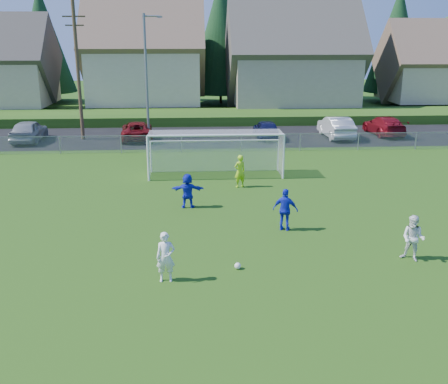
{
  "coord_description": "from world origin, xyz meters",
  "views": [
    {
      "loc": [
        -1.22,
        -12.46,
        7.58
      ],
      "look_at": [
        0.0,
        8.0,
        1.4
      ],
      "focal_mm": 42.0,
      "sensor_mm": 36.0,
      "label": 1
    }
  ],
  "objects_px": {
    "car_e": "(266,129)",
    "soccer_ball": "(238,266)",
    "player_blue_b": "(188,191)",
    "player_white_b": "(413,238)",
    "car_a": "(29,131)",
    "player_white_a": "(166,257)",
    "soccer_goal": "(215,146)",
    "goalkeeper": "(240,171)",
    "car_c": "(137,130)",
    "player_blue_a": "(285,210)",
    "car_g": "(384,126)",
    "car_f": "(336,127)"
  },
  "relations": [
    {
      "from": "player_white_b",
      "to": "car_e",
      "type": "height_order",
      "value": "player_white_b"
    },
    {
      "from": "goalkeeper",
      "to": "car_c",
      "type": "height_order",
      "value": "goalkeeper"
    },
    {
      "from": "player_white_b",
      "to": "car_g",
      "type": "height_order",
      "value": "player_white_b"
    },
    {
      "from": "car_e",
      "to": "soccer_goal",
      "type": "bearing_deg",
      "value": 66.62
    },
    {
      "from": "car_a",
      "to": "soccer_goal",
      "type": "xyz_separation_m",
      "value": [
        13.3,
        -10.38,
        0.83
      ]
    },
    {
      "from": "car_g",
      "to": "soccer_ball",
      "type": "bearing_deg",
      "value": 58.0
    },
    {
      "from": "car_c",
      "to": "soccer_goal",
      "type": "xyz_separation_m",
      "value": [
        5.42,
        -10.71,
        0.95
      ]
    },
    {
      "from": "player_white_b",
      "to": "car_a",
      "type": "height_order",
      "value": "player_white_b"
    },
    {
      "from": "car_a",
      "to": "player_blue_b",
      "type": "bearing_deg",
      "value": 125.65
    },
    {
      "from": "player_white_a",
      "to": "car_c",
      "type": "bearing_deg",
      "value": 95.02
    },
    {
      "from": "car_e",
      "to": "soccer_ball",
      "type": "bearing_deg",
      "value": 78.71
    },
    {
      "from": "player_blue_a",
      "to": "car_c",
      "type": "relative_size",
      "value": 0.35
    },
    {
      "from": "player_blue_b",
      "to": "car_e",
      "type": "relative_size",
      "value": 0.39
    },
    {
      "from": "player_blue_a",
      "to": "car_f",
      "type": "distance_m",
      "value": 20.69
    },
    {
      "from": "player_white_a",
      "to": "soccer_goal",
      "type": "xyz_separation_m",
      "value": [
        2.16,
        13.17,
        0.8
      ]
    },
    {
      "from": "goalkeeper",
      "to": "car_e",
      "type": "xyz_separation_m",
      "value": [
        3.17,
        13.09,
        -0.15
      ]
    },
    {
      "from": "car_g",
      "to": "player_white_b",
      "type": "bearing_deg",
      "value": 70.06
    },
    {
      "from": "soccer_ball",
      "to": "car_c",
      "type": "relative_size",
      "value": 0.05
    },
    {
      "from": "player_blue_a",
      "to": "goalkeeper",
      "type": "bearing_deg",
      "value": -58.37
    },
    {
      "from": "goalkeeper",
      "to": "player_blue_a",
      "type": "bearing_deg",
      "value": 76.87
    },
    {
      "from": "player_white_b",
      "to": "player_blue_a",
      "type": "height_order",
      "value": "player_blue_a"
    },
    {
      "from": "car_a",
      "to": "soccer_ball",
      "type": "bearing_deg",
      "value": 120.12
    },
    {
      "from": "car_f",
      "to": "goalkeeper",
      "type": "bearing_deg",
      "value": 55.31
    },
    {
      "from": "soccer_ball",
      "to": "car_f",
      "type": "xyz_separation_m",
      "value": [
        9.47,
        22.93,
        0.7
      ]
    },
    {
      "from": "player_blue_a",
      "to": "player_blue_b",
      "type": "distance_m",
      "value": 5.02
    },
    {
      "from": "player_white_b",
      "to": "player_blue_b",
      "type": "distance_m",
      "value": 10.07
    },
    {
      "from": "player_white_a",
      "to": "car_f",
      "type": "distance_m",
      "value": 26.47
    },
    {
      "from": "goalkeeper",
      "to": "player_blue_b",
      "type": "bearing_deg",
      "value": 25.7
    },
    {
      "from": "player_white_b",
      "to": "car_f",
      "type": "bearing_deg",
      "value": 121.53
    },
    {
      "from": "player_white_a",
      "to": "car_c",
      "type": "height_order",
      "value": "player_white_a"
    },
    {
      "from": "soccer_goal",
      "to": "car_a",
      "type": "bearing_deg",
      "value": 142.04
    },
    {
      "from": "player_blue_b",
      "to": "car_g",
      "type": "xyz_separation_m",
      "value": [
        15.26,
        17.19,
        -0.07
      ]
    },
    {
      "from": "player_blue_b",
      "to": "player_white_b",
      "type": "bearing_deg",
      "value": 144.01
    },
    {
      "from": "soccer_goal",
      "to": "goalkeeper",
      "type": "bearing_deg",
      "value": -65.86
    },
    {
      "from": "soccer_goal",
      "to": "car_g",
      "type": "bearing_deg",
      "value": 39.78
    },
    {
      "from": "car_a",
      "to": "car_f",
      "type": "bearing_deg",
      "value": 179.81
    },
    {
      "from": "car_e",
      "to": "goalkeeper",
      "type": "bearing_deg",
      "value": 75.25
    },
    {
      "from": "player_white_b",
      "to": "car_a",
      "type": "relative_size",
      "value": 0.35
    },
    {
      "from": "car_c",
      "to": "player_white_a",
      "type": "bearing_deg",
      "value": 92.37
    },
    {
      "from": "soccer_ball",
      "to": "player_blue_b",
      "type": "xyz_separation_m",
      "value": [
        -1.72,
        6.68,
        0.68
      ]
    },
    {
      "from": "soccer_ball",
      "to": "player_white_a",
      "type": "distance_m",
      "value": 2.58
    },
    {
      "from": "player_white_a",
      "to": "car_c",
      "type": "relative_size",
      "value": 0.34
    },
    {
      "from": "soccer_ball",
      "to": "player_white_b",
      "type": "relative_size",
      "value": 0.13
    },
    {
      "from": "player_white_a",
      "to": "player_blue_b",
      "type": "distance_m",
      "value": 7.46
    },
    {
      "from": "soccer_ball",
      "to": "car_c",
      "type": "distance_m",
      "value": 23.81
    },
    {
      "from": "soccer_goal",
      "to": "player_white_b",
      "type": "bearing_deg",
      "value": -62.33
    },
    {
      "from": "player_blue_b",
      "to": "car_c",
      "type": "xyz_separation_m",
      "value": [
        -3.91,
        16.45,
        -0.12
      ]
    },
    {
      "from": "soccer_ball",
      "to": "player_white_a",
      "type": "xyz_separation_m",
      "value": [
        -2.36,
        -0.75,
        0.71
      ]
    },
    {
      "from": "player_white_b",
      "to": "car_e",
      "type": "relative_size",
      "value": 0.4
    },
    {
      "from": "soccer_ball",
      "to": "car_e",
      "type": "xyz_separation_m",
      "value": [
        4.11,
        22.96,
        0.59
      ]
    }
  ]
}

